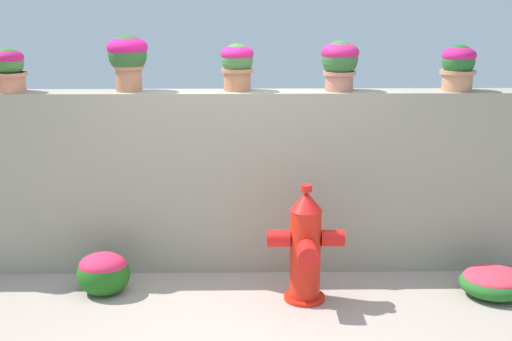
% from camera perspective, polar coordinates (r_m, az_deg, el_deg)
% --- Properties ---
extents(ground_plane, '(24.00, 24.00, 0.00)m').
position_cam_1_polar(ground_plane, '(5.01, -1.71, -12.83)').
color(ground_plane, '#A69489').
extents(stone_wall, '(6.18, 0.31, 1.55)m').
position_cam_1_polar(stone_wall, '(5.70, -1.64, -0.93)').
color(stone_wall, gray).
rests_on(stone_wall, ground).
extents(potted_plant_1, '(0.29, 0.29, 0.36)m').
position_cam_1_polar(potted_plant_1, '(5.82, -20.40, 8.24)').
color(potted_plant_1, '#C47859').
rests_on(potted_plant_1, stone_wall).
extents(potted_plant_2, '(0.33, 0.33, 0.46)m').
position_cam_1_polar(potted_plant_2, '(5.61, -10.93, 9.59)').
color(potted_plant_2, '#AC6C4D').
rests_on(potted_plant_2, stone_wall).
extents(potted_plant_3, '(0.27, 0.27, 0.39)m').
position_cam_1_polar(potted_plant_3, '(5.55, -1.62, 9.18)').
color(potted_plant_3, '#B26F4A').
rests_on(potted_plant_3, stone_wall).
extents(potted_plant_4, '(0.31, 0.31, 0.41)m').
position_cam_1_polar(potted_plant_4, '(5.58, 7.18, 9.28)').
color(potted_plant_4, '#B56F5B').
rests_on(potted_plant_4, stone_wall).
extents(potted_plant_5, '(0.29, 0.29, 0.38)m').
position_cam_1_polar(potted_plant_5, '(5.79, 16.93, 8.66)').
color(potted_plant_5, tan).
rests_on(potted_plant_5, stone_wall).
extents(fire_hydrant, '(0.60, 0.48, 0.94)m').
position_cam_1_polar(fire_hydrant, '(5.17, 4.26, -6.60)').
color(fire_hydrant, red).
rests_on(fire_hydrant, ground).
extents(flower_bush_left, '(0.42, 0.38, 0.35)m').
position_cam_1_polar(flower_bush_left, '(5.52, -12.94, -8.43)').
color(flower_bush_left, '#1F6119').
rests_on(flower_bush_left, ground).
extents(flower_bush_right, '(0.56, 0.50, 0.23)m').
position_cam_1_polar(flower_bush_right, '(5.68, 19.77, -8.93)').
color(flower_bush_right, '#246623').
rests_on(flower_bush_right, ground).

